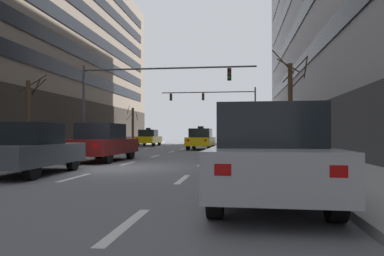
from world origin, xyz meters
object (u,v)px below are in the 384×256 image
(car_driving_4, at_px, (30,149))
(taxi_driving_3, at_px, (149,138))
(car_driving_1, at_px, (102,143))
(car_parked_3, at_px, (246,140))
(car_parked_1, at_px, (254,139))
(car_parked_2, at_px, (249,141))
(street_tree_3, at_px, (291,104))
(car_parked_0, at_px, (268,155))
(taxi_driving_0, at_px, (201,139))
(car_driving_5, at_px, (111,139))
(taxi_driving_2, at_px, (32,144))
(street_tree_0, at_px, (133,125))
(street_tree_2, at_px, (29,114))
(traffic_signal_1, at_px, (221,103))
(traffic_signal_0, at_px, (139,87))

(car_driving_4, bearing_deg, taxi_driving_3, 96.42)
(car_driving_1, relative_size, car_parked_3, 1.03)
(taxi_driving_3, distance_m, car_parked_1, 25.88)
(car_parked_2, bearing_deg, car_parked_3, 89.99)
(taxi_driving_3, relative_size, car_parked_1, 1.00)
(car_parked_3, relative_size, street_tree_3, 0.77)
(car_driving_1, xyz_separation_m, car_parked_1, (6.66, -3.11, 0.24))
(car_parked_0, bearing_deg, car_driving_1, 126.06)
(taxi_driving_0, distance_m, car_driving_5, 7.04)
(taxi_driving_2, height_order, street_tree_0, street_tree_0)
(taxi_driving_0, distance_m, street_tree_0, 15.05)
(taxi_driving_2, xyz_separation_m, car_parked_3, (9.69, 11.84, 0.04))
(street_tree_2, height_order, street_tree_3, street_tree_3)
(car_parked_1, distance_m, street_tree_3, 8.47)
(car_driving_1, distance_m, street_tree_3, 10.44)
(street_tree_0, distance_m, street_tree_3, 24.89)
(car_driving_4, bearing_deg, street_tree_0, 100.89)
(car_driving_1, xyz_separation_m, taxi_driving_3, (-3.10, 20.86, -0.01))
(car_driving_5, bearing_deg, car_parked_3, 8.41)
(car_parked_2, height_order, street_tree_0, street_tree_0)
(street_tree_2, distance_m, street_tree_3, 15.00)
(car_parked_1, bearing_deg, traffic_signal_1, 94.76)
(car_parked_0, xyz_separation_m, traffic_signal_0, (-7.54, 18.44, 3.77))
(taxi_driving_3, xyz_separation_m, car_parked_2, (9.76, -17.88, 0.02))
(taxi_driving_3, height_order, street_tree_3, street_tree_3)
(traffic_signal_0, height_order, street_tree_0, traffic_signal_0)
(traffic_signal_1, bearing_deg, traffic_signal_0, -105.91)
(car_driving_1, xyz_separation_m, car_parked_2, (6.66, 2.98, 0.02))
(car_parked_1, height_order, street_tree_3, street_tree_3)
(car_parked_1, bearing_deg, traffic_signal_0, 121.30)
(traffic_signal_0, distance_m, street_tree_0, 16.38)
(car_driving_4, relative_size, car_parked_0, 0.91)
(car_parked_1, distance_m, traffic_signal_0, 14.93)
(car_parked_3, relative_size, street_tree_2, 0.95)
(taxi_driving_0, bearing_deg, car_parked_0, -81.02)
(taxi_driving_0, distance_m, car_driving_4, 18.65)
(street_tree_2, bearing_deg, car_driving_1, -32.69)
(traffic_signal_0, relative_size, street_tree_3, 2.16)
(car_driving_5, distance_m, traffic_signal_0, 4.41)
(traffic_signal_0, bearing_deg, car_parked_2, -39.92)
(traffic_signal_0, bearing_deg, car_driving_4, -87.11)
(taxi_driving_2, relative_size, traffic_signal_1, 0.38)
(taxi_driving_3, bearing_deg, traffic_signal_1, 39.98)
(taxi_driving_3, relative_size, car_driving_5, 0.96)
(car_driving_5, distance_m, car_parked_0, 21.25)
(car_parked_2, distance_m, street_tree_0, 25.14)
(street_tree_2, bearing_deg, street_tree_0, 90.03)
(taxi_driving_2, distance_m, car_driving_5, 10.39)
(taxi_driving_2, relative_size, car_driving_4, 1.01)
(car_driving_4, height_order, car_parked_3, car_parked_3)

